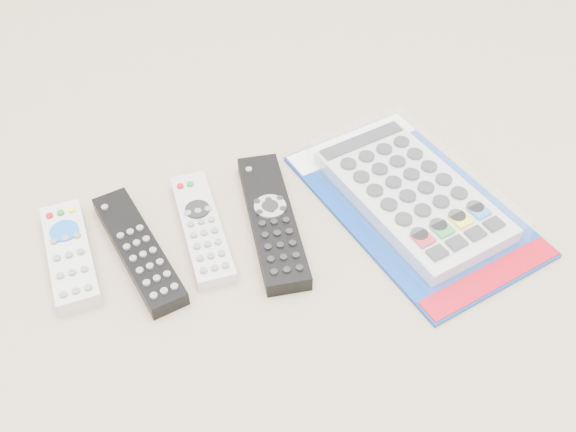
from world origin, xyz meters
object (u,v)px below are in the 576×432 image
object	(u,v)px
remote_silver_dvd	(202,227)
remote_large_black	(272,220)
remote_slim_black	(138,249)
remote_small_grey	(70,254)
jumbo_remote_packaged	(412,193)

from	to	relation	value
remote_silver_dvd	remote_large_black	bearing A→B (deg)	-9.23
remote_slim_black	remote_large_black	xyz separation A→B (m)	(0.17, -0.01, 0.00)
remote_small_grey	remote_slim_black	world-z (taller)	remote_small_grey
remote_silver_dvd	remote_large_black	distance (m)	0.09
remote_small_grey	remote_large_black	xyz separation A→B (m)	(0.25, -0.03, -0.00)
remote_large_black	remote_small_grey	bearing A→B (deg)	-178.32
remote_slim_black	remote_large_black	world-z (taller)	remote_large_black
jumbo_remote_packaged	remote_slim_black	bearing A→B (deg)	163.68
remote_slim_black	remote_silver_dvd	bearing A→B (deg)	-4.20
remote_silver_dvd	remote_small_grey	bearing A→B (deg)	179.40
remote_silver_dvd	jumbo_remote_packaged	world-z (taller)	jumbo_remote_packaged
remote_silver_dvd	jumbo_remote_packaged	distance (m)	0.28
remote_small_grey	remote_slim_black	size ratio (longest dim) A/B	0.79
remote_silver_dvd	remote_large_black	size ratio (longest dim) A/B	0.82
remote_slim_black	remote_silver_dvd	xyz separation A→B (m)	(0.08, 0.01, -0.00)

